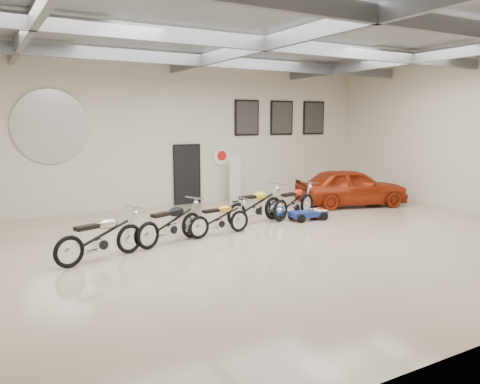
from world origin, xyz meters
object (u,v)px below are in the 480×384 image
banner_stand (235,178)px  motorcycle_silver (100,236)px  motorcycle_yellow (256,204)px  motorcycle_black (171,222)px  vintage_car (351,187)px  motorcycle_red (294,201)px  go_kart (311,211)px  motorcycle_gold (220,217)px

banner_stand → motorcycle_silver: (-6.10, -5.05, -0.33)m
motorcycle_yellow → motorcycle_silver: bearing=-176.4°
motorcycle_silver → motorcycle_black: motorcycle_silver is taller
motorcycle_yellow → vintage_car: 4.49m
motorcycle_red → go_kart: size_ratio=1.46×
motorcycle_red → vintage_car: bearing=-6.0°
motorcycle_yellow → vintage_car: (4.42, 0.76, 0.11)m
vintage_car → motorcycle_silver: bearing=120.9°
motorcycle_gold → go_kart: (3.32, 0.37, -0.22)m
motorcycle_black → motorcycle_yellow: motorcycle_yellow is taller
motorcycle_gold → vintage_car: bearing=7.3°
motorcycle_black → motorcycle_yellow: (3.00, 0.93, 0.03)m
motorcycle_black → go_kart: (4.73, 0.51, -0.27)m
motorcycle_yellow → motorcycle_red: 1.43m
motorcycle_silver → motorcycle_yellow: motorcycle_yellow is taller
motorcycle_silver → motorcycle_red: bearing=-3.8°
motorcycle_yellow → go_kart: (1.73, -0.42, -0.30)m
motorcycle_gold → motorcycle_red: motorcycle_red is taller
motorcycle_silver → vintage_car: (9.25, 2.29, 0.13)m
motorcycle_black → motorcycle_red: 4.54m
go_kart → banner_stand: bearing=101.5°
motorcycle_gold → vintage_car: 6.21m
motorcycle_black → motorcycle_red: motorcycle_red is taller
motorcycle_gold → motorcycle_yellow: motorcycle_yellow is taller
motorcycle_red → go_kart: motorcycle_red is taller
motorcycle_yellow → vintage_car: size_ratio=0.55×
motorcycle_silver → motorcycle_gold: 3.33m
banner_stand → motorcycle_silver: bearing=-147.1°
banner_stand → motorcycle_silver: banner_stand is taller
banner_stand → motorcycle_yellow: banner_stand is taller
banner_stand → go_kart: size_ratio=1.24×
motorcycle_gold → go_kart: 3.35m
motorcycle_yellow → motorcycle_red: (1.43, 0.05, -0.02)m
banner_stand → motorcycle_yellow: 3.76m
motorcycle_red → go_kart: 0.62m
banner_stand → motorcycle_yellow: (-1.27, -3.53, -0.31)m
motorcycle_silver → motorcycle_gold: motorcycle_silver is taller
vintage_car → motorcycle_gold: bearing=121.6°
motorcycle_red → vintage_car: (2.99, 0.72, 0.13)m
motorcycle_yellow → motorcycle_red: motorcycle_yellow is taller
motorcycle_gold → vintage_car: vintage_car is taller
go_kart → vintage_car: 2.97m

